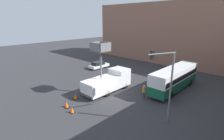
{
  "coord_description": "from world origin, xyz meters",
  "views": [
    {
      "loc": [
        15.61,
        -15.26,
        9.92
      ],
      "look_at": [
        -0.8,
        1.89,
        2.97
      ],
      "focal_mm": 28.0,
      "sensor_mm": 36.0,
      "label": 1
    }
  ],
  "objects_px": {
    "utility_truck": "(108,81)",
    "traffic_cone_mid_road": "(72,110)",
    "city_bus": "(175,77)",
    "road_worker_near_truck": "(81,89)",
    "road_worker_directing": "(144,92)",
    "traffic_cone_far_side": "(76,96)",
    "parked_car_curbside": "(99,65)",
    "traffic_light_pole": "(164,75)",
    "traffic_cone_near_truck": "(67,105)"
  },
  "relations": [
    {
      "from": "utility_truck",
      "to": "traffic_cone_mid_road",
      "type": "xyz_separation_m",
      "value": [
        1.37,
        -7.04,
        -1.23
      ]
    },
    {
      "from": "city_bus",
      "to": "road_worker_near_truck",
      "type": "xyz_separation_m",
      "value": [
        -8.32,
        -10.29,
        -1.05
      ]
    },
    {
      "from": "utility_truck",
      "to": "road_worker_directing",
      "type": "relative_size",
      "value": 4.21
    },
    {
      "from": "traffic_cone_far_side",
      "to": "parked_car_curbside",
      "type": "height_order",
      "value": "parked_car_curbside"
    },
    {
      "from": "road_worker_near_truck",
      "to": "parked_car_curbside",
      "type": "xyz_separation_m",
      "value": [
        -8.16,
        10.55,
        -0.15
      ]
    },
    {
      "from": "traffic_light_pole",
      "to": "traffic_cone_near_truck",
      "type": "distance_m",
      "value": 11.49
    },
    {
      "from": "utility_truck",
      "to": "road_worker_directing",
      "type": "height_order",
      "value": "utility_truck"
    },
    {
      "from": "parked_car_curbside",
      "to": "city_bus",
      "type": "bearing_deg",
      "value": -0.9
    },
    {
      "from": "traffic_cone_near_truck",
      "to": "traffic_cone_mid_road",
      "type": "distance_m",
      "value": 1.53
    },
    {
      "from": "utility_truck",
      "to": "parked_car_curbside",
      "type": "xyz_separation_m",
      "value": [
        -9.91,
        7.12,
        -0.8
      ]
    },
    {
      "from": "utility_truck",
      "to": "traffic_cone_far_side",
      "type": "bearing_deg",
      "value": -104.83
    },
    {
      "from": "traffic_cone_mid_road",
      "to": "traffic_cone_far_side",
      "type": "xyz_separation_m",
      "value": [
        -2.62,
        2.31,
        0.05
      ]
    },
    {
      "from": "road_worker_directing",
      "to": "traffic_cone_far_side",
      "type": "xyz_separation_m",
      "value": [
        -6.21,
        -6.27,
        -0.53
      ]
    },
    {
      "from": "city_bus",
      "to": "traffic_light_pole",
      "type": "xyz_separation_m",
      "value": [
        2.33,
        -8.03,
        2.74
      ]
    },
    {
      "from": "parked_car_curbside",
      "to": "road_worker_near_truck",
      "type": "bearing_deg",
      "value": -52.28
    },
    {
      "from": "traffic_cone_mid_road",
      "to": "traffic_light_pole",
      "type": "bearing_deg",
      "value": 37.92
    },
    {
      "from": "traffic_cone_mid_road",
      "to": "traffic_cone_far_side",
      "type": "bearing_deg",
      "value": 138.56
    },
    {
      "from": "traffic_cone_mid_road",
      "to": "traffic_cone_far_side",
      "type": "relative_size",
      "value": 0.87
    },
    {
      "from": "traffic_cone_mid_road",
      "to": "traffic_cone_near_truck",
      "type": "bearing_deg",
      "value": 170.06
    },
    {
      "from": "utility_truck",
      "to": "city_bus",
      "type": "bearing_deg",
      "value": 46.24
    },
    {
      "from": "utility_truck",
      "to": "traffic_cone_near_truck",
      "type": "xyz_separation_m",
      "value": [
        -0.14,
        -6.78,
        -1.21
      ]
    },
    {
      "from": "city_bus",
      "to": "traffic_cone_mid_road",
      "type": "distance_m",
      "value": 14.93
    },
    {
      "from": "parked_car_curbside",
      "to": "traffic_cone_far_side",
      "type": "bearing_deg",
      "value": -53.84
    },
    {
      "from": "utility_truck",
      "to": "traffic_cone_far_side",
      "type": "height_order",
      "value": "utility_truck"
    },
    {
      "from": "city_bus",
      "to": "traffic_cone_mid_road",
      "type": "height_order",
      "value": "city_bus"
    },
    {
      "from": "road_worker_directing",
      "to": "traffic_cone_near_truck",
      "type": "xyz_separation_m",
      "value": [
        -5.09,
        -8.32,
        -0.56
      ]
    },
    {
      "from": "traffic_light_pole",
      "to": "parked_car_curbside",
      "type": "relative_size",
      "value": 1.59
    },
    {
      "from": "road_worker_directing",
      "to": "traffic_cone_far_side",
      "type": "relative_size",
      "value": 2.38
    },
    {
      "from": "utility_truck",
      "to": "road_worker_directing",
      "type": "bearing_deg",
      "value": 17.23
    },
    {
      "from": "traffic_cone_near_truck",
      "to": "traffic_cone_mid_road",
      "type": "xyz_separation_m",
      "value": [
        1.51,
        -0.26,
        -0.02
      ]
    },
    {
      "from": "traffic_light_pole",
      "to": "parked_car_curbside",
      "type": "bearing_deg",
      "value": 156.21
    },
    {
      "from": "traffic_cone_near_truck",
      "to": "traffic_cone_mid_road",
      "type": "relative_size",
      "value": 1.05
    },
    {
      "from": "traffic_light_pole",
      "to": "traffic_cone_mid_road",
      "type": "bearing_deg",
      "value": -142.08
    },
    {
      "from": "traffic_light_pole",
      "to": "parked_car_curbside",
      "type": "xyz_separation_m",
      "value": [
        -18.81,
        8.29,
        -3.94
      ]
    },
    {
      "from": "road_worker_directing",
      "to": "city_bus",
      "type": "bearing_deg",
      "value": 92.92
    },
    {
      "from": "traffic_cone_mid_road",
      "to": "road_worker_directing",
      "type": "bearing_deg",
      "value": 67.32
    },
    {
      "from": "city_bus",
      "to": "traffic_light_pole",
      "type": "distance_m",
      "value": 8.8
    },
    {
      "from": "traffic_light_pole",
      "to": "traffic_cone_mid_road",
      "type": "distance_m",
      "value": 10.5
    },
    {
      "from": "city_bus",
      "to": "traffic_cone_mid_road",
      "type": "bearing_deg",
      "value": 168.64
    },
    {
      "from": "city_bus",
      "to": "traffic_light_pole",
      "type": "relative_size",
      "value": 1.51
    },
    {
      "from": "utility_truck",
      "to": "city_bus",
      "type": "distance_m",
      "value": 9.51
    },
    {
      "from": "road_worker_directing",
      "to": "traffic_cone_far_side",
      "type": "bearing_deg",
      "value": -114.92
    },
    {
      "from": "city_bus",
      "to": "traffic_cone_far_side",
      "type": "distance_m",
      "value": 14.07
    },
    {
      "from": "traffic_cone_near_truck",
      "to": "parked_car_curbside",
      "type": "bearing_deg",
      "value": 125.11
    },
    {
      "from": "road_worker_directing",
      "to": "road_worker_near_truck",
      "type": "bearing_deg",
      "value": -123.68
    },
    {
      "from": "road_worker_directing",
      "to": "traffic_cone_mid_road",
      "type": "bearing_deg",
      "value": -92.88
    },
    {
      "from": "utility_truck",
      "to": "traffic_light_pole",
      "type": "distance_m",
      "value": 9.51
    },
    {
      "from": "road_worker_near_truck",
      "to": "traffic_cone_near_truck",
      "type": "distance_m",
      "value": 3.76
    },
    {
      "from": "road_worker_directing",
      "to": "traffic_cone_mid_road",
      "type": "xyz_separation_m",
      "value": [
        -3.59,
        -8.58,
        -0.58
      ]
    },
    {
      "from": "traffic_light_pole",
      "to": "parked_car_curbside",
      "type": "distance_m",
      "value": 20.93
    }
  ]
}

